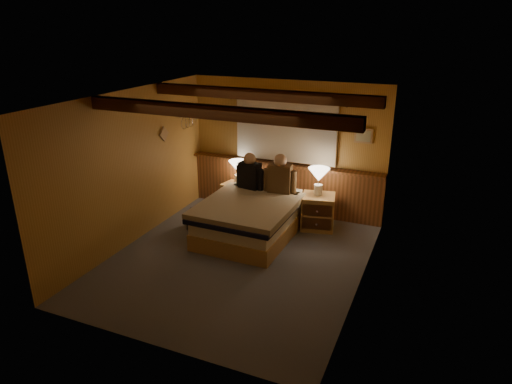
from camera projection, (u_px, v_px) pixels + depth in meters
The scene contains 19 objects.
floor at pixel (238, 259), 6.80m from camera, with size 4.20×4.20×0.00m, color slate.
ceiling at pixel (235, 97), 5.96m from camera, with size 4.20×4.20×0.00m, color #DB9852.
wall_back at pixel (287, 148), 8.19m from camera, with size 3.60×3.60×0.00m, color #C09145.
wall_left at pixel (131, 168), 7.04m from camera, with size 4.20×4.20×0.00m, color #C09145.
wall_right at pixel (366, 202), 5.72m from camera, with size 4.20×4.20×0.00m, color #C09145.
wall_front at pixel (148, 248), 4.57m from camera, with size 3.60×3.60×0.00m, color #C09145.
wainscot at pixel (284, 186), 8.39m from camera, with size 3.60×0.23×0.94m.
curtain_window at pixel (286, 131), 8.02m from camera, with size 2.18×0.09×1.11m.
ceiling_beams at pixel (240, 102), 6.12m from camera, with size 3.60×1.65×0.16m.
coat_rail at pixel (187, 120), 8.20m from camera, with size 0.05×0.55×0.24m.
framed_print at pixel (363, 136), 7.55m from camera, with size 0.30×0.04×0.25m.
bed at pixel (250, 218), 7.43m from camera, with size 1.46×1.84×0.62m.
nightstand_left at pixel (236, 196), 8.56m from camera, with size 0.53×0.49×0.50m.
nightstand_right at pixel (318, 212), 7.74m from camera, with size 0.63×0.59×0.59m.
lamp_left at pixel (238, 168), 8.37m from camera, with size 0.34×0.34×0.44m.
lamp_right at pixel (319, 176), 7.56m from camera, with size 0.36×0.36×0.47m.
person_left at pixel (250, 174), 7.83m from camera, with size 0.53×0.26×0.65m.
person_right at pixel (280, 176), 7.64m from camera, with size 0.56×0.26×0.69m.
duffel_bag at pixel (203, 219), 7.82m from camera, with size 0.55×0.42×0.35m.
Camera 1 is at (2.59, -5.43, 3.34)m, focal length 32.00 mm.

